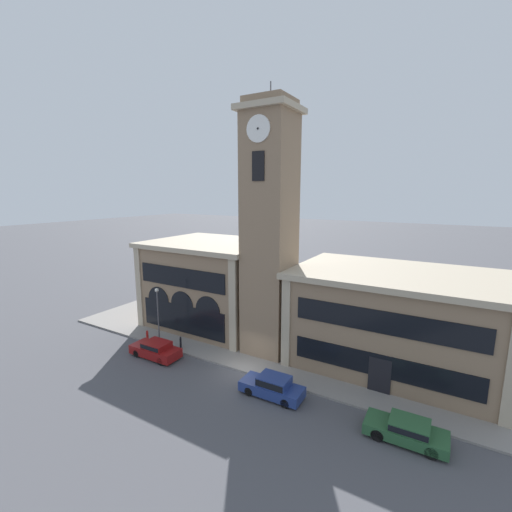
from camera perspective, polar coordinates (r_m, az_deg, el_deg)
ground_plane at (r=28.13m, az=-2.31°, el=-18.84°), size 300.00×300.00×0.00m
sidewalk_kerb at (r=33.71m, az=4.50°, el=-13.51°), size 42.50×14.38×0.15m
clock_tower at (r=28.44m, az=2.28°, el=4.01°), size 4.43×4.43×22.20m
town_hall_left_wing at (r=36.57m, az=-7.05°, el=-4.38°), size 12.96×10.59×8.81m
town_hall_right_wing at (r=29.91m, az=22.01°, el=-9.63°), size 15.79×10.59×7.71m
parked_car_near at (r=31.23m, az=-16.36°, el=-14.66°), size 4.47×1.91×1.39m
parked_car_mid at (r=25.08m, az=2.78°, el=-20.81°), size 4.42×1.79×1.47m
parked_car_far at (r=23.14m, az=23.83°, el=-24.98°), size 4.42×1.90×1.27m
street_lamp at (r=32.49m, az=-16.07°, el=-8.14°), size 0.36×0.36×5.21m
bollard at (r=32.08m, az=-12.45°, el=-13.88°), size 0.18×0.18×1.06m
fire_hydrant at (r=34.63m, az=-17.67°, el=-12.44°), size 0.22×0.22×0.87m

